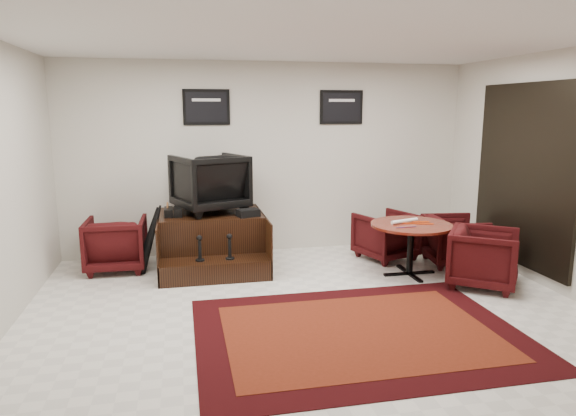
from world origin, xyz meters
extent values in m
plane|color=silver|center=(0.00, 0.00, 0.00)|extent=(6.00, 6.00, 0.00)
cube|color=beige|center=(0.00, 2.50, 1.40)|extent=(6.00, 0.02, 2.80)
cube|color=beige|center=(0.00, -2.50, 1.40)|extent=(6.00, 0.02, 2.80)
cube|color=beige|center=(3.00, 0.00, 1.40)|extent=(0.02, 5.00, 2.80)
cube|color=white|center=(0.00, 0.00, 2.80)|extent=(6.00, 5.00, 0.02)
cube|color=black|center=(2.97, 0.70, 1.30)|extent=(0.05, 1.90, 2.30)
cube|color=black|center=(2.96, 0.70, 1.30)|extent=(0.02, 1.72, 2.12)
cube|color=black|center=(2.97, 0.70, 1.30)|extent=(0.03, 0.05, 2.12)
cube|color=black|center=(-0.90, 2.48, 2.15)|extent=(0.66, 0.03, 0.50)
cube|color=black|center=(-0.90, 2.46, 2.15)|extent=(0.58, 0.01, 0.42)
cube|color=silver|center=(-0.90, 2.46, 2.25)|extent=(0.40, 0.00, 0.04)
cube|color=black|center=(1.10, 2.48, 2.15)|extent=(0.66, 0.03, 0.50)
cube|color=black|center=(1.10, 2.46, 2.15)|extent=(0.58, 0.01, 0.42)
cube|color=silver|center=(1.10, 2.46, 2.25)|extent=(0.40, 0.00, 0.04)
cube|color=black|center=(0.33, -0.62, 0.00)|extent=(3.11, 2.33, 0.01)
cube|color=#521A0B|center=(0.33, -0.62, 0.01)|extent=(2.55, 1.78, 0.01)
cube|color=black|center=(-0.91, 1.97, 0.36)|extent=(1.40, 1.03, 0.72)
cube|color=black|center=(-0.91, 1.25, 0.13)|extent=(1.40, 0.41, 0.26)
cube|color=black|center=(-1.60, 1.77, 0.36)|extent=(0.02, 1.45, 0.72)
cube|color=black|center=(-0.22, 1.77, 0.36)|extent=(0.02, 1.45, 0.72)
cylinder|color=black|center=(-1.10, 1.25, 0.27)|extent=(0.11, 0.11, 0.02)
cylinder|color=black|center=(-1.10, 1.25, 0.40)|extent=(0.04, 0.04, 0.24)
sphere|color=black|center=(-1.10, 1.25, 0.55)|extent=(0.07, 0.07, 0.07)
cylinder|color=black|center=(-0.73, 1.25, 0.27)|extent=(0.11, 0.11, 0.02)
cylinder|color=black|center=(-0.73, 1.25, 0.40)|extent=(0.04, 0.04, 0.24)
sphere|color=black|center=(-0.73, 1.25, 0.55)|extent=(0.07, 0.07, 0.07)
imported|color=black|center=(-0.91, 2.02, 1.17)|extent=(1.10, 1.07, 0.89)
cube|color=black|center=(-1.47, 1.84, 0.78)|extent=(0.11, 0.30, 0.11)
cube|color=black|center=(-1.35, 1.85, 0.78)|extent=(0.11, 0.30, 0.11)
cube|color=black|center=(-0.44, 1.62, 0.77)|extent=(0.33, 0.27, 0.10)
imported|color=black|center=(-2.17, 1.94, 0.39)|extent=(0.77, 0.72, 0.78)
cylinder|color=#4E160B|center=(1.58, 0.94, 0.66)|extent=(1.04, 1.04, 0.03)
cylinder|color=black|center=(1.58, 0.94, 0.34)|extent=(0.08, 0.08, 0.61)
cube|color=black|center=(1.58, 0.94, 0.01)|extent=(0.69, 0.06, 0.03)
cube|color=black|center=(1.58, 0.94, 0.01)|extent=(0.06, 0.69, 0.03)
imported|color=black|center=(1.56, 1.71, 0.37)|extent=(0.91, 0.88, 0.74)
imported|color=black|center=(2.38, 1.25, 0.37)|extent=(0.76, 0.80, 0.74)
imported|color=black|center=(2.26, 0.34, 0.39)|extent=(1.02, 1.03, 0.78)
cylinder|color=white|center=(1.52, 1.01, 0.70)|extent=(0.41, 0.18, 0.05)
cylinder|color=#DD410C|center=(1.63, 0.93, 0.68)|extent=(0.43, 0.14, 0.01)
cylinder|color=#DD410C|center=(1.63, 1.03, 0.68)|extent=(0.45, 0.08, 0.01)
cylinder|color=#4C1933|center=(1.33, 0.76, 0.68)|extent=(0.10, 0.02, 0.01)
cylinder|color=#4C1933|center=(1.39, 0.76, 0.68)|extent=(0.10, 0.02, 0.01)
cylinder|color=#4C1933|center=(1.45, 0.76, 0.68)|extent=(0.10, 0.02, 0.01)
cylinder|color=#4C1933|center=(1.51, 0.76, 0.68)|extent=(0.10, 0.02, 0.01)
camera|label=1|loc=(-1.29, -5.01, 2.13)|focal=32.00mm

